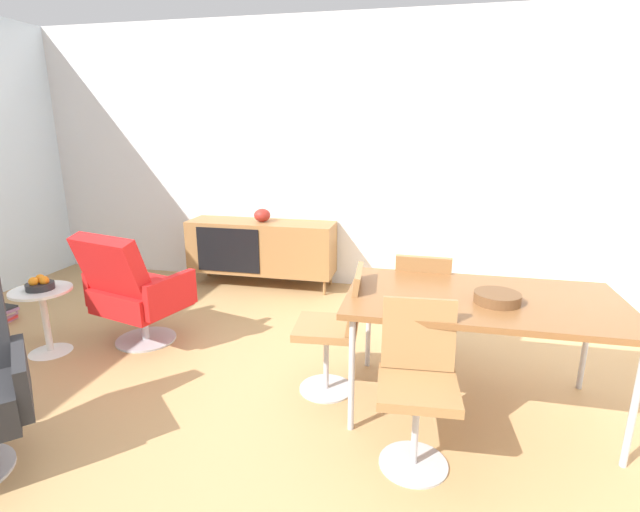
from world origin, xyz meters
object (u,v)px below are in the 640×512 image
object	(u,v)px
sideboard	(261,247)
dining_table	(483,304)
wooden_bowl_on_table	(497,298)
dining_chair_front_left	(417,379)
dining_chair_near_window	(336,325)
fruit_bowl	(40,284)
vase_cobalt	(262,215)
dining_chair_back_left	(422,302)
lounge_chair_red	(134,289)
side_table_round	(45,314)

from	to	relation	value
sideboard	dining_table	bearing A→B (deg)	-43.21
wooden_bowl_on_table	dining_table	bearing A→B (deg)	128.18
dining_chair_front_left	dining_chair_near_window	xyz separation A→B (m)	(-0.53, 0.56, 0.00)
dining_table	fruit_bowl	size ratio (longest dim) A/B	8.00
vase_cobalt	dining_table	bearing A→B (deg)	-43.52
dining_table	dining_chair_near_window	distance (m)	0.92
dining_chair_back_left	lounge_chair_red	distance (m)	2.24
sideboard	fruit_bowl	size ratio (longest dim) A/B	8.00
dining_table	dining_chair_near_window	bearing A→B (deg)	179.69
dining_chair_front_left	fruit_bowl	distance (m)	2.90
sideboard	dining_chair_back_left	xyz separation A→B (m)	(1.74, -1.41, 0.03)
dining_chair_near_window	side_table_round	size ratio (longest dim) A/B	1.65
wooden_bowl_on_table	dining_chair_near_window	distance (m)	1.00
vase_cobalt	dining_chair_back_left	xyz separation A→B (m)	(1.72, -1.41, -0.32)
dining_chair_front_left	dining_chair_near_window	size ratio (longest dim) A/B	1.00
fruit_bowl	dining_table	bearing A→B (deg)	-1.10
vase_cobalt	dining_table	world-z (taller)	vase_cobalt
dining_chair_back_left	fruit_bowl	distance (m)	2.88
dining_chair_back_left	dining_chair_front_left	xyz separation A→B (m)	(-0.00, -1.12, 0.00)
wooden_bowl_on_table	dining_chair_front_left	distance (m)	0.70
lounge_chair_red	fruit_bowl	bearing A→B (deg)	-154.55
wooden_bowl_on_table	dining_chair_front_left	xyz separation A→B (m)	(-0.42, -0.48, -0.30)
dining_chair_back_left	side_table_round	distance (m)	2.88
sideboard	wooden_bowl_on_table	world-z (taller)	wooden_bowl_on_table
dining_chair_near_window	wooden_bowl_on_table	bearing A→B (deg)	-5.19
dining_chair_back_left	fruit_bowl	xyz separation A→B (m)	(-2.83, -0.50, 0.09)
sideboard	dining_chair_near_window	bearing A→B (deg)	-58.43
side_table_round	dining_chair_front_left	bearing A→B (deg)	-12.36
dining_table	lounge_chair_red	size ratio (longest dim) A/B	1.69
sideboard	side_table_round	xyz separation A→B (m)	(-1.09, -1.91, -0.12)
dining_table	dining_chair_front_left	size ratio (longest dim) A/B	1.87
side_table_round	fruit_bowl	size ratio (longest dim) A/B	2.60
dining_chair_back_left	fruit_bowl	bearing A→B (deg)	-170.03
fruit_bowl	wooden_bowl_on_table	bearing A→B (deg)	-2.52
sideboard	dining_chair_front_left	world-z (taller)	dining_chair_front_left
lounge_chair_red	side_table_round	size ratio (longest dim) A/B	1.82
sideboard	wooden_bowl_on_table	size ratio (longest dim) A/B	6.15
vase_cobalt	wooden_bowl_on_table	xyz separation A→B (m)	(2.14, -2.05, -0.02)
wooden_bowl_on_table	dining_chair_front_left	world-z (taller)	dining_chair_front_left
dining_chair_front_left	fruit_bowl	bearing A→B (deg)	167.64
side_table_round	sideboard	bearing A→B (deg)	60.31
sideboard	vase_cobalt	xyz separation A→B (m)	(0.02, 0.00, 0.35)
sideboard	side_table_round	size ratio (longest dim) A/B	3.08
wooden_bowl_on_table	dining_chair_near_window	bearing A→B (deg)	174.81
sideboard	dining_chair_back_left	distance (m)	2.24
sideboard	dining_chair_back_left	world-z (taller)	dining_chair_back_left
side_table_round	lounge_chair_red	bearing A→B (deg)	25.46
lounge_chair_red	dining_chair_near_window	bearing A→B (deg)	-11.38
wooden_bowl_on_table	fruit_bowl	size ratio (longest dim) A/B	1.30
vase_cobalt	dining_chair_near_window	distance (m)	2.32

